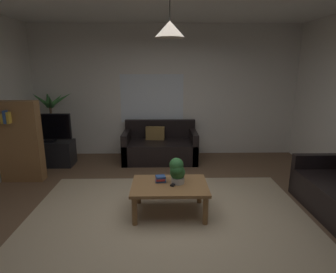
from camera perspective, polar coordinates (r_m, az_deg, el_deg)
floor at (r=3.77m, az=0.09°, el=-16.97°), size 5.77×5.78×0.02m
rug at (r=3.60m, az=0.16°, el=-18.42°), size 3.75×3.18×0.01m
wall_back at (r=6.18m, az=-0.47°, el=9.26°), size 5.89×0.06×2.83m
window_pane at (r=6.16m, az=-3.33°, el=7.81°), size 1.38×0.01×1.05m
couch_under_window at (r=5.88m, az=-1.64°, el=-2.33°), size 1.53×0.84×0.82m
coffee_table at (r=3.77m, az=0.32°, el=-10.74°), size 1.01×0.70×0.42m
book_on_table_0 at (r=3.82m, az=-1.52°, el=-9.07°), size 0.15×0.13×0.03m
book_on_table_1 at (r=3.80m, az=-1.60°, el=-8.72°), size 0.13×0.13×0.03m
book_on_table_2 at (r=3.79m, az=-1.55°, el=-8.32°), size 0.15×0.14×0.02m
remote_on_table_0 at (r=3.73m, az=1.31°, el=-9.71°), size 0.12×0.16×0.02m
potted_plant_on_table at (r=3.71m, az=1.89°, el=-6.99°), size 0.21×0.22×0.36m
tv_stand at (r=6.07m, az=-23.00°, el=-3.19°), size 0.90×0.44×0.50m
tv at (r=5.92m, az=-23.57°, el=1.74°), size 0.91×0.16×0.56m
potted_palm_corner at (r=6.42m, az=-22.73°, el=1.79°), size 0.86×0.88×1.50m
bookshelf_corner at (r=5.36m, az=-28.30°, el=-0.80°), size 0.70×0.31×1.40m
pendant_lamp at (r=3.44m, az=0.37°, el=21.28°), size 0.36×0.36×0.56m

